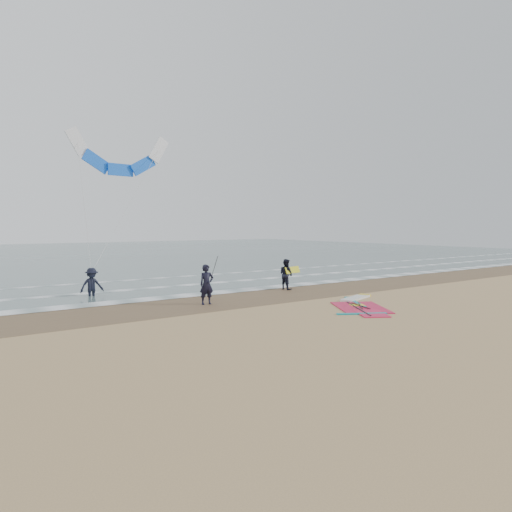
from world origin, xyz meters
TOP-DOWN VIEW (x-y plane):
  - ground at (0.00, 0.00)m, footprint 120.00×120.00m
  - sea_water at (0.00, 48.00)m, footprint 120.00×80.00m
  - wet_sand_band at (0.00, 6.00)m, footprint 120.00×5.00m
  - foam_waterline at (0.00, 10.44)m, footprint 120.00×9.15m
  - windsurf_rig at (1.20, 1.00)m, footprint 5.01×4.74m
  - person_standing at (-4.51, 5.32)m, footprint 0.73×0.52m
  - person_walking at (1.68, 7.11)m, footprint 0.77×0.94m
  - person_wading at (-8.29, 10.77)m, footprint 1.24×0.76m
  - held_pole at (-4.21, 5.32)m, footprint 0.17×0.86m
  - carried_kiteboard at (2.08, 7.01)m, footprint 1.30×0.51m
  - surf_kite at (-5.13, 15.35)m, footprint 6.66×4.76m

SIDE VIEW (x-z plane):
  - ground at x=0.00m, z-range 0.00..0.00m
  - wet_sand_band at x=0.00m, z-range 0.00..0.01m
  - sea_water at x=0.00m, z-range 0.00..0.02m
  - foam_waterline at x=0.00m, z-range 0.02..0.04m
  - windsurf_rig at x=1.20m, z-range -0.03..0.09m
  - person_walking at x=1.68m, z-range 0.00..1.77m
  - person_wading at x=-8.29m, z-range 0.00..1.86m
  - person_standing at x=-4.51m, z-range 0.00..1.88m
  - carried_kiteboard at x=2.08m, z-range 0.93..1.32m
  - held_pole at x=-4.21m, z-range 0.47..2.29m
  - surf_kite at x=-5.13m, z-range 3.77..12.13m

